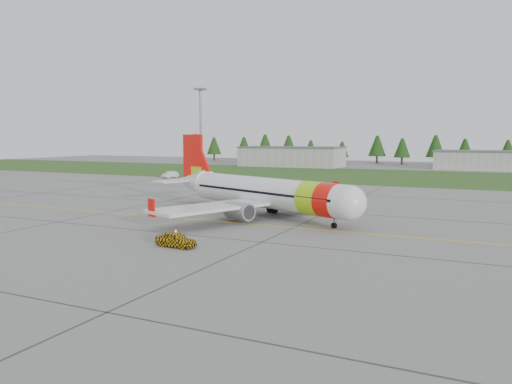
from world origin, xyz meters
The scene contains 10 objects.
ground centered at (0.00, 0.00, 0.00)m, with size 320.00×320.00×0.00m, color gray.
aircraft centered at (3.79, 13.69, 2.82)m, with size 30.81×29.26×9.79m.
follow_me_car centered at (4.13, -4.90, 1.89)m, with size 1.52×1.29×3.77m, color yellow.
service_van centered at (-39.13, 55.81, 2.27)m, with size 1.59×1.50×4.55m, color silver.
grass_strip centered at (0.00, 82.00, 0.01)m, with size 320.00×50.00×0.03m, color #30561E.
taxi_guideline centered at (0.00, 8.00, 0.01)m, with size 120.00×0.25×0.02m, color gold.
hangar_west centered at (-30.00, 110.00, 3.00)m, with size 32.00×14.00×6.00m, color #A8A8A3.
hangar_east centered at (25.00, 118.00, 2.60)m, with size 24.00×12.00×5.20m, color #A8A8A3.
floodlight_mast centered at (-32.00, 58.00, 10.00)m, with size 0.50×0.50×20.00m, color slate.
treeline centered at (0.00, 138.00, 5.00)m, with size 160.00×8.00×10.00m, color #1C3F14, non-canonical shape.
Camera 1 is at (28.42, -40.07, 9.43)m, focal length 35.00 mm.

